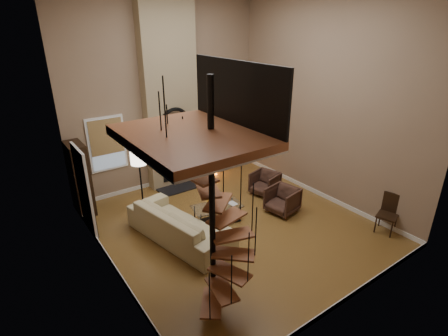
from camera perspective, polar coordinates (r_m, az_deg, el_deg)
ground at (r=8.81m, az=1.53°, el=-9.27°), size 6.00×6.50×0.01m
back_wall at (r=10.41m, az=-9.33°, el=11.93°), size 6.00×0.02×5.50m
front_wall at (r=5.59m, az=22.22°, el=0.77°), size 6.00×0.02×5.50m
left_wall at (r=6.42m, az=-20.20°, el=3.86°), size 0.02×6.50×5.50m
right_wall at (r=9.76m, az=16.20°, el=10.60°), size 0.02×6.50×5.50m
baseboard_back at (r=11.22m, az=-8.43°, el=-1.66°), size 6.00×0.02×0.12m
baseboard_front at (r=7.01m, az=18.67°, el=-19.99°), size 6.00×0.02×0.12m
baseboard_left at (r=7.69m, az=-17.31°, el=-15.39°), size 0.02×6.50×0.12m
baseboard_right at (r=10.63m, az=14.58°, el=-3.67°), size 0.02×6.50×0.12m
chimney_breast at (r=10.24m, az=-8.84°, el=11.79°), size 1.60×0.38×5.50m
hearth at (r=10.70m, az=-6.76°, el=-3.08°), size 1.50×0.60×0.04m
firebox at (r=10.72m, az=-7.64°, el=0.02°), size 0.95×0.02×0.72m
mantel at (r=10.43m, az=-7.61°, el=2.92°), size 1.70×0.18×0.06m
mirror_frame at (r=10.24m, az=-8.00°, el=7.22°), size 0.94×0.10×0.94m
mirror_disc at (r=10.25m, az=-8.03°, el=7.23°), size 0.80×0.01×0.80m
vase_left at (r=10.19m, az=-10.48°, el=3.15°), size 0.24×0.24×0.25m
vase_right at (r=10.69m, az=-4.91°, el=4.31°), size 0.20×0.20×0.21m
window_back at (r=10.00m, az=-18.60°, el=3.87°), size 1.02×0.06×1.52m
window_right at (r=11.33m, az=7.65°, el=7.08°), size 0.06×1.02×1.52m
entry_door at (r=8.69m, az=-21.78°, el=-3.60°), size 0.10×1.05×2.16m
loft at (r=5.03m, az=-4.49°, el=5.94°), size 1.70×2.20×1.09m
spiral_stair at (r=5.75m, az=-1.84°, el=-7.53°), size 1.47×1.47×4.06m
hutch at (r=9.69m, az=-22.51°, el=-1.62°), size 0.40×0.85×1.91m
sofa at (r=8.18m, az=-7.40°, el=-9.00°), size 1.59×2.87×0.79m
armchair_near at (r=10.22m, az=6.90°, el=-2.33°), size 0.89×0.87×0.66m
armchair_far at (r=9.36m, az=9.76°, el=-5.03°), size 0.88×0.86×0.68m
coffee_table at (r=8.79m, az=-1.13°, el=-7.16°), size 1.31×0.83×0.45m
bowl at (r=8.72m, az=-1.32°, el=-5.81°), size 0.42×0.42×0.10m
book at (r=8.77m, az=1.32°, el=-5.89°), size 0.19×0.25×0.02m
floor_lamp at (r=8.97m, az=-13.72°, el=0.84°), size 0.41×0.41×1.71m
accent_lamp at (r=11.44m, az=-1.53°, el=0.12°), size 0.15×0.15×0.55m
side_chair at (r=9.20m, az=25.36°, el=-6.40°), size 0.54×0.53×0.95m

